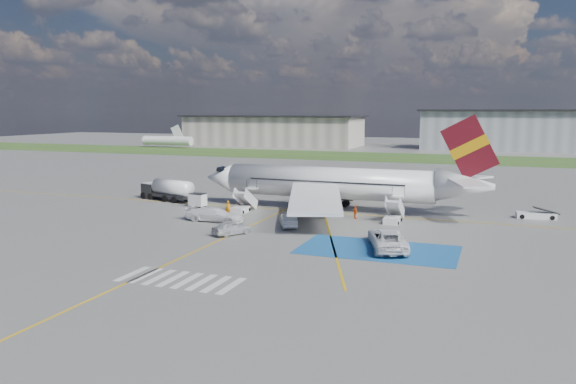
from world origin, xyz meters
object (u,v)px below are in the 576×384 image
Objects in this scene: gpu_cart at (198,201)px; car_silver_a at (232,228)px; car_silver_b at (288,220)px; van_white_a at (387,235)px; belt_loader at (536,216)px; van_white_b at (215,212)px; airliner at (341,183)px; fuel_tanker at (168,192)px.

gpu_cart is 0.57× the size of car_silver_a.
car_silver_b is 12.99m from van_white_a.
gpu_cart is 30.05m from van_white_a.
belt_loader is at bearing -114.25° from car_silver_a.
car_silver_b is (3.93, 5.66, 0.03)m from car_silver_a.
van_white_b reaches higher than belt_loader.
gpu_cart is at bearing -167.44° from airliner.
van_white_a reaches higher than car_silver_b.
van_white_b reaches higher than car_silver_b.
van_white_a is (27.03, -13.12, 0.39)m from gpu_cart.
airliner reaches higher than van_white_a.
fuel_tanker is 16.87m from van_white_b.
van_white_a is (15.61, 0.01, 0.50)m from car_silver_a.
gpu_cart is 0.48× the size of belt_loader.
van_white_a reaches higher than belt_loader.
fuel_tanker is 1.86× the size of belt_loader.
belt_loader is (22.52, 2.93, -3.05)m from airliner.
gpu_cart reaches higher than car_silver_a.
fuel_tanker is 37.15m from van_white_a.
airliner is 18.51m from gpu_cart.
belt_loader is 0.92× the size of van_white_b.
gpu_cart is at bearing -53.05° from car_silver_b.
van_white_b is (13.03, -10.72, -0.21)m from fuel_tanker.
airliner is 4.17× the size of fuel_tanker.
van_white_b is at bearing -164.65° from belt_loader.
airliner reaches higher than gpu_cart.
fuel_tanker is at bearing 49.93° from van_white_b.
gpu_cart is (-17.89, -3.99, -2.60)m from airliner.
fuel_tanker is at bearing -177.74° from airliner.
airliner is 8.41× the size of car_silver_b.
fuel_tanker reaches higher than van_white_b.
airliner is at bearing -79.63° from car_silver_a.
fuel_tanker is 24.18m from car_silver_b.
fuel_tanker reaches higher than car_silver_a.
belt_loader is 1.09× the size of car_silver_b.
car_silver_b reaches higher than car_silver_a.
gpu_cart is 17.41m from car_silver_a.
gpu_cart reaches higher than car_silver_b.
van_white_a is (11.68, -5.65, 0.47)m from car_silver_b.
car_silver_a is at bearing -17.95° from van_white_a.
fuel_tanker is 1.40× the size of van_white_a.
fuel_tanker reaches higher than car_silver_b.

